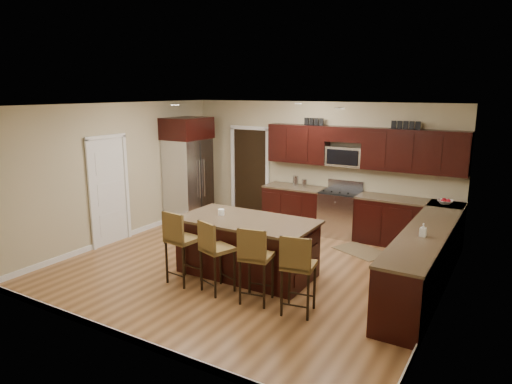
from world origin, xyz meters
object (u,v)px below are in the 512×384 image
Objects in this scene: island at (247,249)px; stool_mid at (214,248)px; stool_left at (180,239)px; stool_right at (255,256)px; stool_extra at (297,265)px; range at (340,213)px; refrigerator at (188,169)px.

stool_mid is at bearing -93.54° from island.
stool_right is (1.33, 0.00, -0.02)m from stool_left.
stool_mid is at bearing 169.69° from stool_extra.
stool_left is at bearing -129.06° from island.
stool_left reaches higher than island.
stool_right is at bearing -88.58° from range.
range is 1.00× the size of stool_extra.
island is 1.91× the size of stool_left.
island is at bearing -101.75° from range.
stool_right and stool_extra have the same top height.
stool_left is 3.48m from refrigerator.
stool_left reaches higher than stool_mid.
refrigerator reaches higher than stool_extra.
stool_left is 0.49× the size of refrigerator.
stool_right is at bearing 6.50° from stool_left.
stool_right is at bearing -39.16° from refrigerator.
refrigerator is 2.11× the size of stool_extra.
stool_mid is 0.47× the size of refrigerator.
stool_mid reaches higher than island.
range reaches higher than stool_mid.
refrigerator is at bearing 133.04° from stool_left.
stool_right is at bearing 169.84° from stool_extra.
stool_left is at bearing -160.76° from stool_mid.
stool_left is (-0.68, -0.85, 0.29)m from island.
stool_extra reaches higher than stool_mid.
refrigerator is at bearing 135.49° from stool_extra.
range is 0.47× the size of refrigerator.
stool_extra reaches higher than range.
stool_extra is at bearing 18.50° from stool_mid.
range is at bearing 77.92° from island.
stool_right is 0.65m from stool_extra.
stool_right is 0.47× the size of refrigerator.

